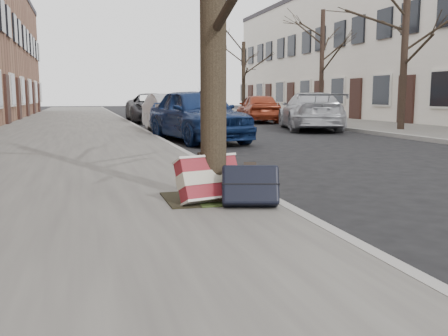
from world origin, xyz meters
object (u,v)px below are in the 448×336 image
object	(u,v)px
car_near_front	(197,114)
car_near_mid	(174,114)
suitcase_navy	(250,185)
suitcase_red	(209,179)

from	to	relation	value
car_near_front	car_near_mid	xyz separation A→B (m)	(-0.11, 2.97, -0.08)
suitcase_navy	suitcase_red	bearing A→B (deg)	155.29
suitcase_navy	car_near_mid	bearing A→B (deg)	99.30
suitcase_red	car_near_mid	world-z (taller)	car_near_mid
suitcase_navy	car_near_mid	size ratio (longest dim) A/B	0.14
suitcase_navy	car_near_mid	xyz separation A→B (m)	(1.32, 11.69, 0.31)
suitcase_red	car_near_mid	xyz separation A→B (m)	(1.68, 11.38, 0.28)
suitcase_red	car_near_front	world-z (taller)	car_near_front
car_near_front	car_near_mid	bearing A→B (deg)	82.90
car_near_front	car_near_mid	distance (m)	2.97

